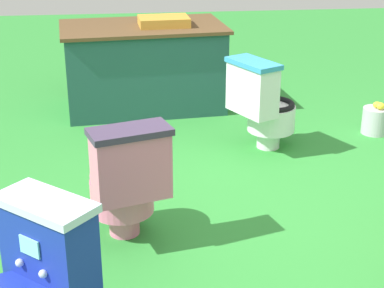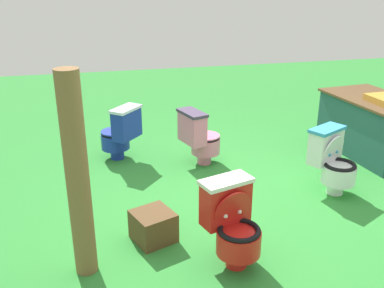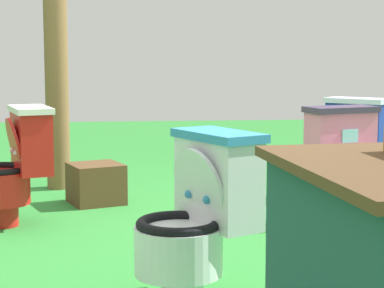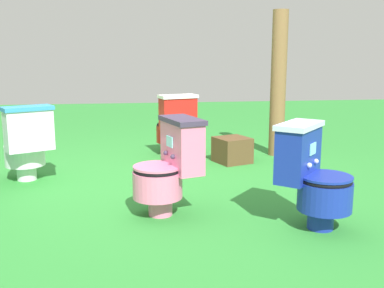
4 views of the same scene
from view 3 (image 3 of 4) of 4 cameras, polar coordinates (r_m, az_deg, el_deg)
name	(u,v)px [view 3 (image 3 of 4)]	position (r m, az deg, el deg)	size (l,w,h in m)	color
ground	(203,237)	(4.20, 0.90, -7.32)	(14.00, 14.00, 0.00)	#2D8433
toilet_pink	(350,167)	(4.47, 12.32, -1.75)	(0.53, 0.59, 0.73)	pink
toilet_red	(14,165)	(4.54, -13.80, -1.60)	(0.59, 0.53, 0.73)	red
toilet_white	(197,216)	(3.05, 0.41, -5.69)	(0.62, 0.58, 0.73)	white
toilet_blue	(362,145)	(5.50, 13.20, -0.10)	(0.63, 0.63, 0.73)	#192D9E
wooden_post	(57,80)	(5.67, -10.60, 4.96)	(0.18, 0.18, 1.68)	brown
small_crate	(96,184)	(5.13, -7.56, -3.10)	(0.34, 0.34, 0.28)	brown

